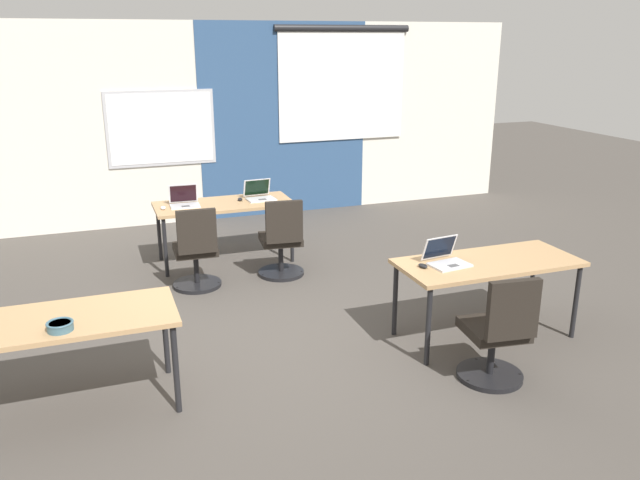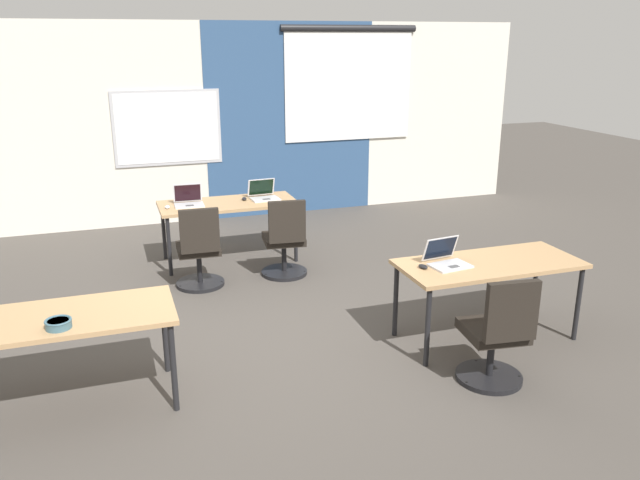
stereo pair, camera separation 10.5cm
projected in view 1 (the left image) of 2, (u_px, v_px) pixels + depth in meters
ground_plane at (278, 337)px, 5.75m from camera, size 24.00×24.00×0.00m
back_wall_assembly at (196, 123)px, 9.09m from camera, size 10.00×0.27×2.80m
desk_near_left at (59, 326)px, 4.44m from camera, size 1.60×0.70×0.72m
desk_near_right at (488, 267)px, 5.58m from camera, size 1.60×0.70×0.72m
desk_far_center at (224, 208)px, 7.52m from camera, size 1.60×0.70×0.72m
laptop_near_right_inner at (446, 259)px, 5.47m from camera, size 0.37×0.35×0.23m
mouse_near_right_inner at (423, 266)px, 5.39m from camera, size 0.08×0.11×0.03m
chair_near_right_inner at (498, 338)px, 4.89m from camera, size 0.52×0.56×0.92m
laptop_far_right at (260, 195)px, 7.66m from camera, size 0.35×0.32×0.23m
mouse_far_right at (240, 199)px, 7.60m from camera, size 0.07×0.11×0.03m
chair_far_right at (282, 245)px, 7.09m from camera, size 0.52×0.56×0.92m
laptop_far_left at (184, 201)px, 7.35m from camera, size 0.34×0.28×0.24m
mouse_far_left at (163, 208)px, 7.21m from camera, size 0.06×0.10×0.03m
chair_far_left at (196, 255)px, 6.75m from camera, size 0.52×0.55×0.92m
snack_bowl at (60, 325)px, 4.23m from camera, size 0.18×0.18×0.06m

